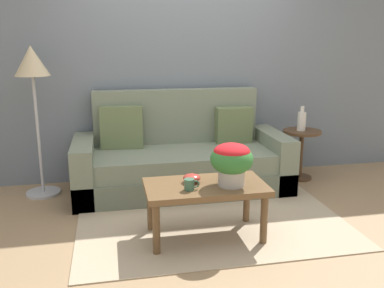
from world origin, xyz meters
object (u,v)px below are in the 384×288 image
(coffee_table, at_px, (205,192))
(coffee_mug, at_px, (190,184))
(couch, at_px, (181,160))
(floor_lamp, at_px, (33,77))
(snack_bowl, at_px, (192,178))
(potted_plant, at_px, (232,160))
(side_table, at_px, (301,146))
(table_vase, at_px, (302,121))

(coffee_table, bearing_deg, coffee_mug, -146.25)
(couch, bearing_deg, floor_lamp, 176.51)
(snack_bowl, bearing_deg, floor_lamp, 137.81)
(floor_lamp, height_order, coffee_mug, floor_lamp)
(potted_plant, relative_size, snack_bowl, 2.40)
(couch, height_order, coffee_mug, couch)
(coffee_table, height_order, potted_plant, potted_plant)
(couch, distance_m, side_table, 1.41)
(coffee_table, bearing_deg, potted_plant, -17.65)
(couch, bearing_deg, coffee_table, -90.53)
(couch, height_order, table_vase, couch)
(snack_bowl, bearing_deg, side_table, 37.31)
(potted_plant, distance_m, table_vase, 1.77)
(coffee_mug, height_order, snack_bowl, coffee_mug)
(side_table, bearing_deg, coffee_mug, -139.89)
(table_vase, bearing_deg, coffee_table, -138.89)
(side_table, height_order, snack_bowl, side_table)
(couch, bearing_deg, table_vase, 1.32)
(couch, xyz_separation_m, side_table, (1.41, 0.03, 0.08))
(couch, relative_size, floor_lamp, 1.47)
(coffee_mug, distance_m, table_vase, 2.05)
(coffee_table, distance_m, snack_bowl, 0.16)
(coffee_table, relative_size, potted_plant, 2.83)
(coffee_table, xyz_separation_m, table_vase, (1.41, 1.23, 0.30))
(table_vase, bearing_deg, coffee_mug, -139.54)
(coffee_mug, relative_size, table_vase, 0.43)
(potted_plant, bearing_deg, coffee_table, 162.35)
(coffee_mug, bearing_deg, floor_lamp, 133.12)
(side_table, height_order, floor_lamp, floor_lamp)
(coffee_table, distance_m, potted_plant, 0.34)
(floor_lamp, bearing_deg, table_vase, -1.14)
(floor_lamp, xyz_separation_m, snack_bowl, (1.34, -1.22, -0.73))
(coffee_mug, xyz_separation_m, snack_bowl, (0.05, 0.16, -0.01))
(floor_lamp, height_order, snack_bowl, floor_lamp)
(potted_plant, bearing_deg, snack_bowl, 156.60)
(coffee_table, relative_size, table_vase, 3.47)
(couch, xyz_separation_m, coffee_table, (-0.01, -1.19, 0.07))
(floor_lamp, relative_size, snack_bowl, 10.74)
(coffee_table, height_order, side_table, side_table)
(couch, height_order, coffee_table, couch)
(coffee_table, xyz_separation_m, floor_lamp, (-1.44, 1.28, 0.83))
(side_table, bearing_deg, floor_lamp, 178.78)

